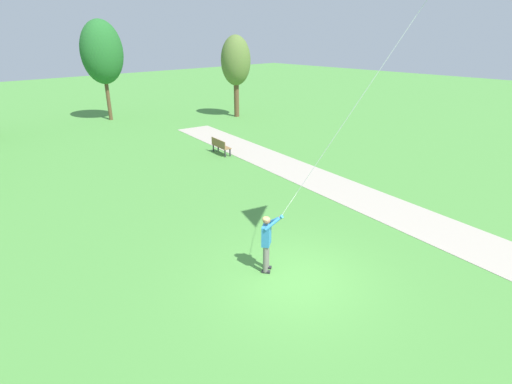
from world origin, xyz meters
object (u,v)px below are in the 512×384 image
(park_bench_near_walkway, at_px, (220,145))
(tree_lakeside_far, at_px, (102,52))
(tree_behind_path, at_px, (236,61))
(person_kite_flyer, at_px, (267,239))

(park_bench_near_walkway, bearing_deg, tree_lakeside_far, 91.57)
(tree_behind_path, relative_size, tree_lakeside_far, 0.85)
(person_kite_flyer, relative_size, tree_lakeside_far, 0.25)
(park_bench_near_walkway, height_order, tree_behind_path, tree_behind_path)
(tree_lakeside_far, bearing_deg, tree_behind_path, -35.54)
(park_bench_near_walkway, bearing_deg, tree_behind_path, 44.67)
(person_kite_flyer, distance_m, park_bench_near_walkway, 12.16)
(person_kite_flyer, bearing_deg, park_bench_near_walkway, 58.04)
(park_bench_near_walkway, relative_size, tree_lakeside_far, 0.21)
(person_kite_flyer, relative_size, park_bench_near_walkway, 1.18)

